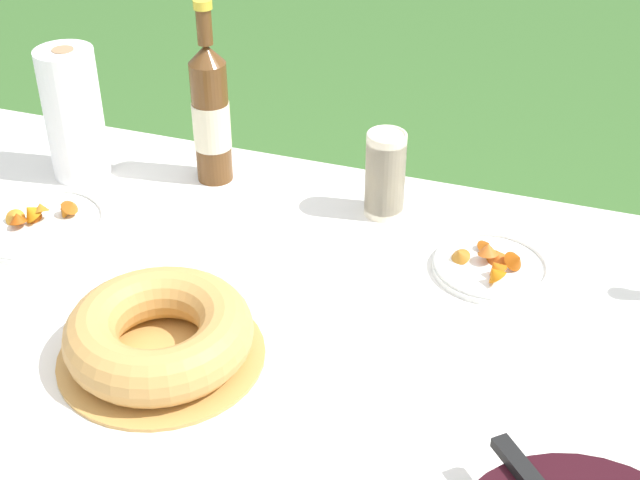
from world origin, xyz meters
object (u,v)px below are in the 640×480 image
snack_plate_near (491,265)px  cider_bottle_amber (211,113)px  bundt_cake (159,335)px  snack_plate_left (40,222)px  paper_towel_roll (73,114)px  cup_stack (385,174)px

snack_plate_near → cider_bottle_amber: bearing=166.7°
bundt_cake → cider_bottle_amber: bearing=106.1°
bundt_cake → snack_plate_near: (0.42, 0.37, -0.03)m
cider_bottle_amber → snack_plate_left: size_ratio=1.50×
snack_plate_near → paper_towel_roll: (-0.82, 0.07, 0.12)m
cup_stack → cider_bottle_amber: 0.35m
cup_stack → cider_bottle_amber: cider_bottle_amber is taller
snack_plate_left → paper_towel_roll: size_ratio=0.92×
cup_stack → bundt_cake: bearing=-112.2°
bundt_cake → paper_towel_roll: 0.60m
bundt_cake → snack_plate_near: 0.56m
cup_stack → snack_plate_near: cup_stack is taller
bundt_cake → paper_towel_roll: size_ratio=1.18×
paper_towel_roll → snack_plate_left: bearing=-80.4°
bundt_cake → paper_towel_roll: (-0.40, 0.44, 0.09)m
cider_bottle_amber → snack_plate_near: cider_bottle_amber is taller
cup_stack → snack_plate_left: cup_stack is taller
bundt_cake → cup_stack: (0.20, 0.49, 0.04)m
bundt_cake → cup_stack: 0.53m
cup_stack → snack_plate_near: (0.22, -0.12, -0.07)m
snack_plate_near → paper_towel_roll: paper_towel_roll is taller
snack_plate_near → cup_stack: bearing=151.9°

